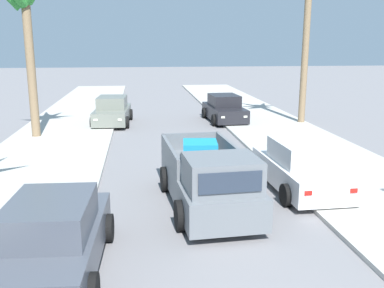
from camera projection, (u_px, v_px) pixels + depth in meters
name	position (u px, v px, depth m)	size (l,w,h in m)	color
sidewalk_left	(38.00, 167.00, 15.79)	(4.79, 60.00, 0.12)	#B2AFA8
sidewalk_right	(319.00, 157.00, 17.06)	(4.79, 60.00, 0.12)	#B2AFA8
curb_left	(66.00, 166.00, 15.91)	(0.16, 60.00, 0.10)	silver
curb_right	(295.00, 158.00, 16.95)	(0.16, 60.00, 0.10)	silver
pickup_truck	(208.00, 180.00, 11.87)	(2.45, 5.32, 1.80)	slate
car_left_near	(53.00, 239.00, 8.49)	(2.17, 4.32, 1.54)	#474C56
car_right_near	(224.00, 109.00, 25.12)	(2.21, 4.34, 1.54)	black
car_left_mid	(300.00, 167.00, 13.35)	(2.12, 4.30, 1.54)	silver
car_left_far	(112.00, 111.00, 24.29)	(2.21, 4.34, 1.54)	slate
palm_tree_left_fore	(24.00, 5.00, 19.32)	(3.55, 3.76, 7.46)	#846B4C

